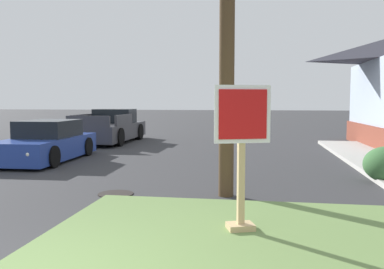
{
  "coord_description": "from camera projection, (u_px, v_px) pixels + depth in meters",
  "views": [
    {
      "loc": [
        2.21,
        -3.25,
        1.85
      ],
      "look_at": [
        1.16,
        3.29,
        1.3
      ],
      "focal_mm": 37.81,
      "sensor_mm": 36.0,
      "label": 1
    }
  ],
  "objects": [
    {
      "name": "stop_sign",
      "position": [
        242.0,
        160.0,
        5.48
      ],
      "size": [
        0.74,
        0.38,
        1.98
      ],
      "color": "tan",
      "rests_on": "grass_corner_patch"
    },
    {
      "name": "manhole_cover",
      "position": [
        116.0,
        194.0,
        8.02
      ],
      "size": [
        0.7,
        0.7,
        0.02
      ],
      "primitive_type": "cylinder",
      "color": "black",
      "rests_on": "ground"
    },
    {
      "name": "pickup_truck_charcoal",
      "position": [
        110.0,
        128.0,
        18.21
      ],
      "size": [
        2.18,
        5.07,
        1.48
      ],
      "color": "#38383D",
      "rests_on": "ground"
    },
    {
      "name": "parked_sedan_blue",
      "position": [
        47.0,
        143.0,
        12.55
      ],
      "size": [
        1.95,
        4.15,
        1.25
      ],
      "color": "#233D93",
      "rests_on": "ground"
    },
    {
      "name": "grass_corner_patch",
      "position": [
        244.0,
        261.0,
        4.57
      ],
      "size": [
        5.36,
        5.34,
        0.08
      ],
      "primitive_type": "cube",
      "color": "#668447",
      "rests_on": "ground"
    }
  ]
}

